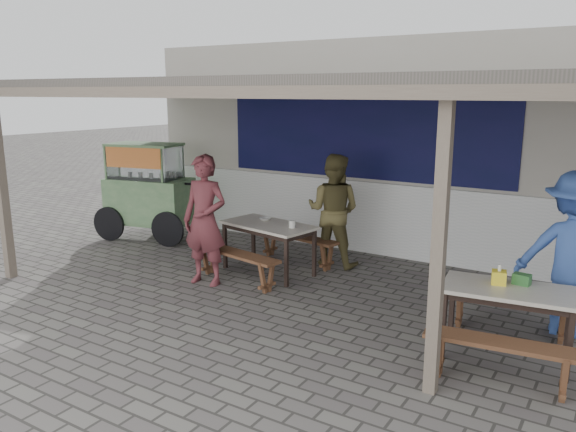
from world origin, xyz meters
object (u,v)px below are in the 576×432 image
at_px(bench_left_wall, 297,242).
at_px(tissue_box, 499,277).
at_px(patron_wall_side, 333,210).
at_px(donation_box, 522,279).
at_px(condiment_bowl, 265,219).
at_px(bench_left_street, 237,260).
at_px(condiment_jar, 292,224).
at_px(bench_right_street, 500,353).
at_px(table_left, 268,229).
at_px(table_right, 508,296).
at_px(patron_street_side, 205,220).
at_px(vendor_cart, 148,187).
at_px(bench_right_wall, 510,306).
at_px(patron_right_table, 573,254).

distance_m(bench_left_wall, tissue_box, 3.75).
distance_m(patron_wall_side, donation_box, 3.47).
height_order(patron_wall_side, condiment_bowl, patron_wall_side).
xyz_separation_m(bench_left_street, condiment_jar, (0.55, 0.61, 0.46)).
relative_size(bench_left_street, bench_right_street, 1.09).
height_order(table_left, table_right, same).
relative_size(patron_street_side, donation_box, 10.97).
height_order(bench_left_street, vendor_cart, vendor_cart).
bearing_deg(table_left, tissue_box, -5.30).
relative_size(bench_left_street, table_right, 1.13).
xyz_separation_m(bench_left_street, tissue_box, (3.58, -0.34, 0.48)).
xyz_separation_m(bench_left_street, table_right, (3.70, -0.40, 0.33)).
relative_size(table_right, condiment_bowl, 8.03).
xyz_separation_m(bench_left_wall, bench_right_wall, (3.39, -1.04, -0.00)).
bearing_deg(patron_wall_side, vendor_cart, -2.48).
bearing_deg(tissue_box, bench_left_street, 174.65).
xyz_separation_m(patron_street_side, tissue_box, (3.94, -0.10, -0.09)).
relative_size(patron_right_table, donation_box, 11.02).
height_order(patron_wall_side, tissue_box, patron_wall_side).
bearing_deg(patron_right_table, patron_wall_side, -16.82).
height_order(table_right, bench_right_street, table_right).
distance_m(patron_right_table, tissue_box, 1.11).
relative_size(tissue_box, condiment_jar, 1.35).
height_order(table_left, bench_left_street, table_left).
bearing_deg(tissue_box, table_left, 164.33).
xyz_separation_m(table_left, bench_right_wall, (3.51, -0.41, -0.34)).
relative_size(vendor_cart, patron_wall_side, 1.19).
xyz_separation_m(bench_right_wall, tissue_box, (-0.04, -0.57, 0.49)).
distance_m(patron_street_side, condiment_bowl, 1.09).
bearing_deg(bench_right_street, patron_street_side, 161.81).
xyz_separation_m(table_left, table_right, (3.59, -1.04, -0.00)).
distance_m(bench_left_wall, donation_box, 3.88).
distance_m(bench_right_street, tissue_box, 0.88).
distance_m(bench_right_street, patron_wall_side, 3.97).
xyz_separation_m(bench_left_wall, patron_wall_side, (0.53, 0.20, 0.53)).
relative_size(patron_wall_side, donation_box, 10.48).
height_order(bench_left_street, tissue_box, tissue_box).
distance_m(condiment_jar, condiment_bowl, 0.63).
bearing_deg(patron_right_table, table_left, -2.97).
distance_m(bench_left_wall, condiment_jar, 0.87).
distance_m(bench_left_wall, patron_right_table, 4.02).
bearing_deg(donation_box, condiment_jar, 165.41).
xyz_separation_m(table_right, patron_street_side, (-4.06, 0.17, 0.25)).
bearing_deg(bench_right_street, condiment_jar, 145.77).
bearing_deg(condiment_jar, bench_right_wall, -7.11).
xyz_separation_m(table_right, donation_box, (0.08, 0.17, 0.14)).
relative_size(bench_right_wall, donation_box, 8.35).
bearing_deg(bench_left_wall, bench_right_street, -22.70).
bearing_deg(patron_wall_side, condiment_jar, 68.65).
distance_m(bench_left_street, donation_box, 3.82).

